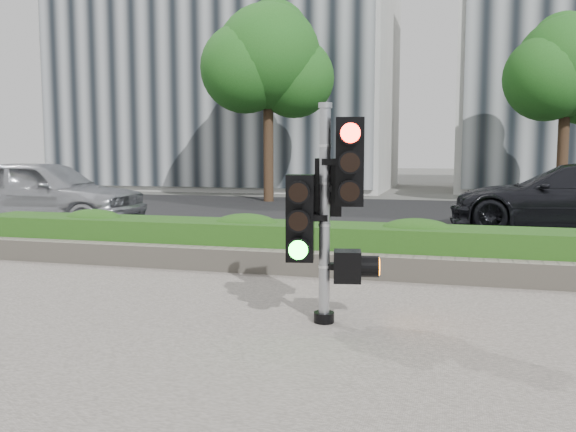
{
  "coord_description": "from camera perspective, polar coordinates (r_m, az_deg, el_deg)",
  "views": [
    {
      "loc": [
        2.02,
        -6.68,
        1.84
      ],
      "look_at": [
        0.03,
        0.6,
        1.04
      ],
      "focal_mm": 38.0,
      "sensor_mm": 36.0,
      "label": 1
    }
  ],
  "objects": [
    {
      "name": "traffic_signal",
      "position": [
        6.39,
        3.74,
        1.25
      ],
      "size": [
        0.83,
        0.67,
        2.31
      ],
      "rotation": [
        0.0,
        0.0,
        0.18
      ],
      "color": "black",
      "rests_on": "sidewalk"
    },
    {
      "name": "building_left",
      "position": [
        32.16,
        -5.22,
        16.2
      ],
      "size": [
        16.0,
        9.0,
        15.0
      ],
      "primitive_type": "cube",
      "color": "#B7B7B2",
      "rests_on": "ground"
    },
    {
      "name": "road",
      "position": [
        16.91,
        8.33,
        -0.19
      ],
      "size": [
        60.0,
        13.0,
        0.02
      ],
      "primitive_type": "cube",
      "color": "black",
      "rests_on": "ground"
    },
    {
      "name": "stone_wall",
      "position": [
        8.97,
        2.01,
        -4.46
      ],
      "size": [
        12.0,
        0.32,
        0.34
      ],
      "primitive_type": "cube",
      "color": "gray",
      "rests_on": "sidewalk"
    },
    {
      "name": "curb",
      "position": [
        10.2,
        3.63,
        -3.99
      ],
      "size": [
        60.0,
        0.25,
        0.12
      ],
      "primitive_type": "cube",
      "color": "gray",
      "rests_on": "ground"
    },
    {
      "name": "hedge",
      "position": [
        9.57,
        2.91,
        -2.77
      ],
      "size": [
        12.0,
        1.0,
        0.68
      ],
      "primitive_type": "cube",
      "color": "#408127",
      "rests_on": "sidewalk"
    },
    {
      "name": "sidewalk",
      "position": [
        4.99,
        -10.11,
        -15.49
      ],
      "size": [
        16.0,
        11.0,
        0.03
      ],
      "primitive_type": "cube",
      "color": "#9E9389",
      "rests_on": "ground"
    },
    {
      "name": "ground",
      "position": [
        7.22,
        -1.49,
        -8.7
      ],
      "size": [
        120.0,
        120.0,
        0.0
      ],
      "primitive_type": "plane",
      "color": "#51514C",
      "rests_on": "ground"
    },
    {
      "name": "car_silver",
      "position": [
        15.71,
        -21.92,
        2.02
      ],
      "size": [
        4.94,
        2.19,
        1.65
      ],
      "primitive_type": "imported",
      "rotation": [
        0.0,
        0.0,
        1.62
      ],
      "color": "#B0B2B7",
      "rests_on": "road"
    },
    {
      "name": "tree_right",
      "position": [
        22.66,
        24.55,
        12.24
      ],
      "size": [
        4.1,
        3.58,
        6.53
      ],
      "color": "black",
      "rests_on": "ground"
    },
    {
      "name": "car_dark",
      "position": [
        15.31,
        25.03,
        1.61
      ],
      "size": [
        5.59,
        2.82,
        1.56
      ],
      "primitive_type": "imported",
      "rotation": [
        0.0,
        0.0,
        -1.69
      ],
      "color": "black",
      "rests_on": "road"
    },
    {
      "name": "tree_left",
      "position": [
        22.45,
        -1.87,
        14.29
      ],
      "size": [
        4.61,
        4.03,
        7.34
      ],
      "color": "black",
      "rests_on": "ground"
    }
  ]
}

